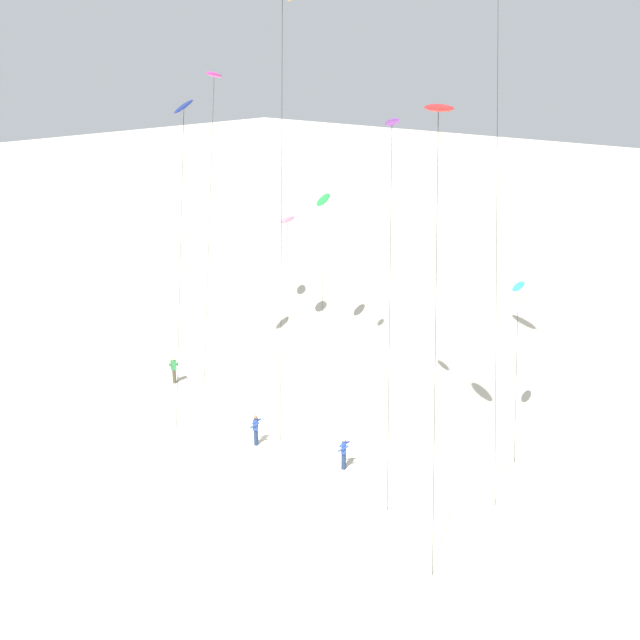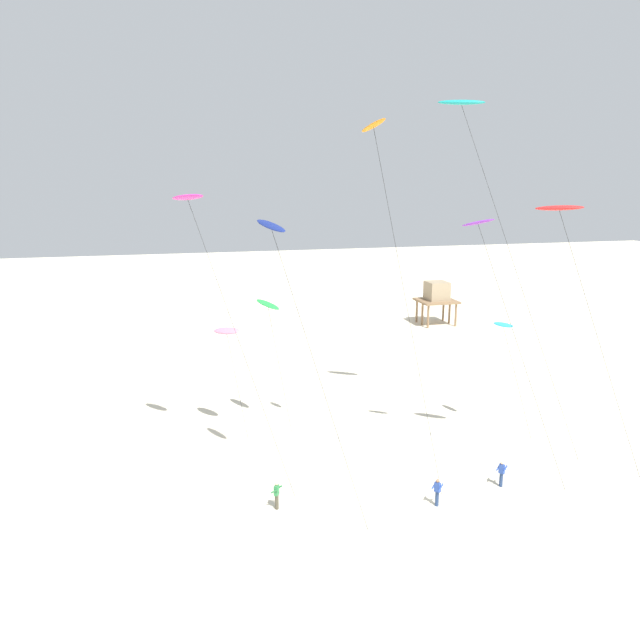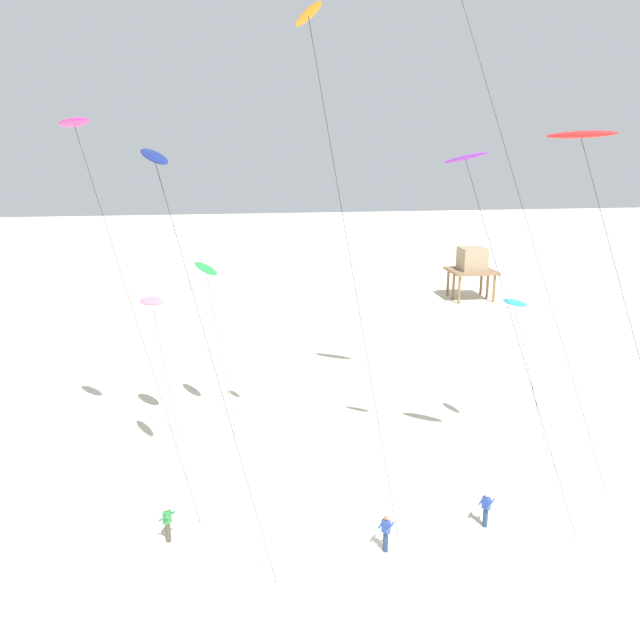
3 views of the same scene
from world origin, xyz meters
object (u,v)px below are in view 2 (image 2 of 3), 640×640
Objects in this scene: kite_cyan at (504,326)px; kite_teal at (462,105)px; stilt_house at (437,294)px; kite_flyer_furthest at (502,473)px; kite_pink at (227,331)px; kite_flyer_middle at (277,495)px; kite_green at (268,305)px; kite_red at (560,210)px; kite_magenta at (188,200)px; kite_flyer_nearest at (437,492)px; kite_navy at (272,231)px; kite_purple at (480,229)px; kite_orange at (376,139)px.

kite_teal is at bearing 154.27° from kite_cyan.
stilt_house is (10.68, 33.59, -4.12)m from kite_cyan.
kite_flyer_furthest is at bearing -109.88° from stilt_house.
kite_teal is 2.84× the size of kite_cyan.
kite_cyan is at bearing 61.27° from kite_flyer_furthest.
kite_flyer_middle is (1.33, -11.47, -6.94)m from kite_pink.
kite_green is 0.58× the size of kite_red.
kite_red is (18.60, -11.07, 8.79)m from kite_pink.
kite_magenta reaches higher than kite_cyan.
kite_red reaches higher than kite_flyer_nearest.
kite_flyer_middle is at bearing 176.42° from kite_flyer_furthest.
kite_navy is at bearing -97.94° from kite_green.
kite_navy is 49.64m from stilt_house.
kite_flyer_nearest is 47.07m from stilt_house.
kite_magenta is at bearing -122.25° from kite_pink.
kite_green is at bearing 4.05° from kite_pink.
kite_cyan reaches higher than kite_flyer_nearest.
kite_orange is at bearing 178.27° from kite_purple.
kite_navy is 20.08m from kite_cyan.
kite_purple is 0.95× the size of kite_red.
kite_flyer_middle is at bearing -98.38° from kite_green.
kite_red is at bearing 16.13° from kite_flyer_nearest.
kite_purple is at bearing -103.35° from kite_teal.
kite_red is 2.03× the size of kite_cyan.
kite_cyan is (16.41, -4.68, -1.45)m from kite_green.
stilt_house is at bearing 44.03° from kite_pink.
stilt_house is (30.13, 29.13, -3.89)m from kite_pink.
kite_cyan is (4.70, 4.28, -7.37)m from kite_purple.
kite_flyer_furthest is at bearing -160.01° from kite_red.
kite_orange is at bearing 166.56° from kite_red.
kite_flyer_nearest is at bearing -52.49° from kite_pink.
kite_pink is at bearing 127.51° from kite_flyer_nearest.
kite_flyer_nearest is at bearing -118.76° from kite_teal.
kite_green is at bearing 133.93° from kite_flyer_furthest.
kite_navy is at bearing -168.68° from kite_orange.
kite_orange is at bearing 23.91° from kite_flyer_middle.
kite_pink reaches higher than kite_flyer_nearest.
kite_purple is at bearing -112.09° from stilt_house.
kite_red is 17.93m from kite_flyer_nearest.
kite_flyer_nearest is 9.23m from kite_flyer_middle.
kite_navy is at bearing 157.07° from kite_flyer_nearest.
kite_red reaches higher than kite_navy.
kite_red is (16.95, -1.28, 0.95)m from kite_navy.
kite_flyer_furthest is 0.30× the size of stilt_house.
kite_cyan is at bearing -12.91° from kite_pink.
kite_magenta is at bearing -176.86° from kite_teal.
kite_orange reaches higher than kite_cyan.
kite_teal reaches higher than kite_purple.
kite_magenta reaches higher than stilt_house.
kite_red reaches higher than stilt_house.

